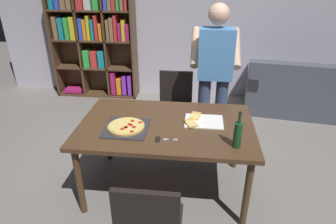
# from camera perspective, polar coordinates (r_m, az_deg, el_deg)

# --- Properties ---
(ground_plane) EXTENTS (12.00, 12.00, 0.00)m
(ground_plane) POSITION_cam_1_polar(r_m,az_deg,el_deg) (3.17, -0.30, -14.29)
(ground_plane) COLOR gray
(back_wall) EXTENTS (6.40, 0.10, 2.80)m
(back_wall) POSITION_cam_1_polar(r_m,az_deg,el_deg) (5.04, 3.20, 18.82)
(back_wall) COLOR #BCB7C6
(back_wall) RESTS_ON ground_plane
(dining_table) EXTENTS (1.63, 1.02, 0.75)m
(dining_table) POSITION_cam_1_polar(r_m,az_deg,el_deg) (2.77, -0.34, -3.60)
(dining_table) COLOR #4C331E
(dining_table) RESTS_ON ground_plane
(chair_far_side) EXTENTS (0.42, 0.42, 0.90)m
(chair_far_side) POSITION_cam_1_polar(r_m,az_deg,el_deg) (3.73, 1.41, 1.80)
(chair_far_side) COLOR black
(chair_far_side) RESTS_ON ground_plane
(couch) EXTENTS (1.80, 1.08, 0.85)m
(couch) POSITION_cam_1_polar(r_m,az_deg,el_deg) (4.98, 24.71, 3.22)
(couch) COLOR #4C515B
(couch) RESTS_ON ground_plane
(bookshelf) EXTENTS (1.40, 0.35, 1.95)m
(bookshelf) POSITION_cam_1_polar(r_m,az_deg,el_deg) (5.17, -14.17, 14.39)
(bookshelf) COLOR #513823
(bookshelf) RESTS_ON ground_plane
(person_serving_pizza) EXTENTS (0.55, 0.54, 1.75)m
(person_serving_pizza) POSITION_cam_1_polar(r_m,az_deg,el_deg) (3.34, 9.06, 7.45)
(person_serving_pizza) COLOR #38476B
(person_serving_pizza) RESTS_ON ground_plane
(pepperoni_pizza_on_tray) EXTENTS (0.40, 0.40, 0.04)m
(pepperoni_pizza_on_tray) POSITION_cam_1_polar(r_m,az_deg,el_deg) (2.68, -8.16, -2.89)
(pepperoni_pizza_on_tray) COLOR #2D2D33
(pepperoni_pizza_on_tray) RESTS_ON dining_table
(pizza_slices_on_towel) EXTENTS (0.37, 0.32, 0.03)m
(pizza_slices_on_towel) POSITION_cam_1_polar(r_m,az_deg,el_deg) (2.79, 6.30, -1.67)
(pizza_slices_on_towel) COLOR white
(pizza_slices_on_towel) RESTS_ON dining_table
(wine_bottle) EXTENTS (0.07, 0.07, 0.32)m
(wine_bottle) POSITION_cam_1_polar(r_m,az_deg,el_deg) (2.41, 13.46, -4.22)
(wine_bottle) COLOR #194723
(wine_bottle) RESTS_ON dining_table
(kitchen_scissors) EXTENTS (0.19, 0.09, 0.01)m
(kitchen_scissors) POSITION_cam_1_polar(r_m,az_deg,el_deg) (2.49, -1.15, -5.35)
(kitchen_scissors) COLOR silver
(kitchen_scissors) RESTS_ON dining_table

